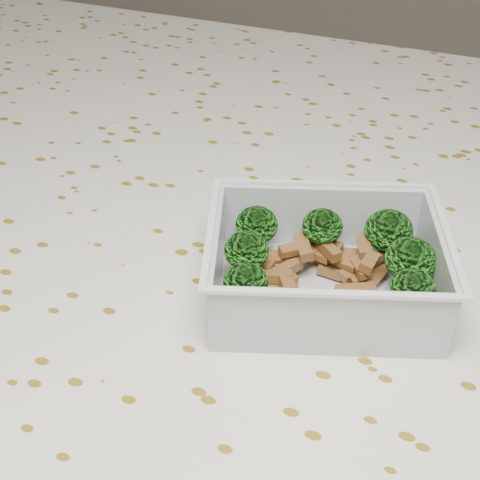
% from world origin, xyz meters
% --- Properties ---
extents(dining_table, '(1.40, 0.90, 0.75)m').
position_xyz_m(dining_table, '(0.00, 0.00, 0.67)').
color(dining_table, brown).
rests_on(dining_table, ground).
extents(tablecloth, '(1.46, 0.96, 0.19)m').
position_xyz_m(tablecloth, '(0.00, 0.00, 0.72)').
color(tablecloth, silver).
rests_on(tablecloth, dining_table).
extents(lunch_container, '(0.19, 0.17, 0.06)m').
position_xyz_m(lunch_container, '(0.06, -0.01, 0.78)').
color(lunch_container, silver).
rests_on(lunch_container, tablecloth).
extents(broccoli_florets, '(0.15, 0.12, 0.04)m').
position_xyz_m(broccoli_florets, '(0.06, -0.00, 0.79)').
color(broccoli_florets, '#608C3F').
rests_on(broccoli_florets, lunch_container).
extents(meat_pile, '(0.09, 0.07, 0.03)m').
position_xyz_m(meat_pile, '(0.05, 0.00, 0.77)').
color(meat_pile, brown).
rests_on(meat_pile, lunch_container).
extents(sausage, '(0.14, 0.05, 0.02)m').
position_xyz_m(sausage, '(0.07, -0.04, 0.77)').
color(sausage, '#D05513').
rests_on(sausage, lunch_container).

